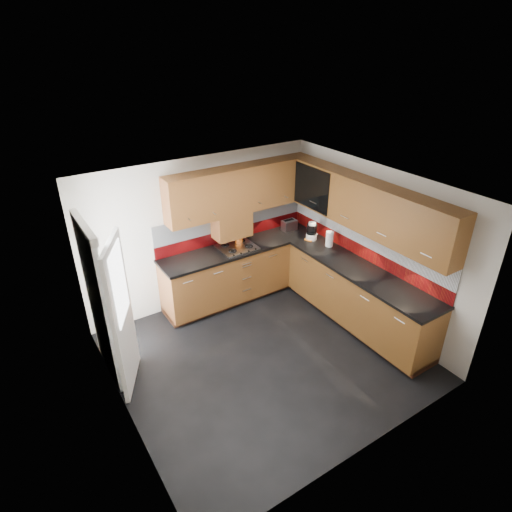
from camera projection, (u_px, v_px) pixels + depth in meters
room at (266, 262)px, 5.22m from camera, size 4.00×3.80×2.64m
base_cabinets at (296, 285)px, 6.76m from camera, size 2.70×3.20×0.95m
countertop at (297, 258)px, 6.52m from camera, size 2.72×3.22×0.04m
backsplash at (300, 233)px, 6.66m from camera, size 2.70×3.20×0.54m
upper_cabinets at (306, 198)px, 6.23m from camera, size 2.50×3.20×0.72m
extractor_hood at (232, 225)px, 6.75m from camera, size 0.60×0.33×0.40m
glass_cabinet at (319, 185)px, 6.66m from camera, size 0.32×0.80×0.66m
back_door at (108, 309)px, 5.14m from camera, size 0.42×1.19×2.04m
gas_hob at (237, 247)px, 6.78m from camera, size 0.58×0.51×0.04m
utensil_pot at (239, 238)px, 6.89m from camera, size 0.13×0.13×0.45m
toaster at (289, 225)px, 7.36m from camera, size 0.26×0.16×0.19m
food_processor at (312, 232)px, 7.01m from camera, size 0.18×0.18×0.30m
paper_towel at (329, 239)px, 6.79m from camera, size 0.13×0.13×0.25m
orange_cloth at (310, 239)px, 7.06m from camera, size 0.19×0.17×0.02m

